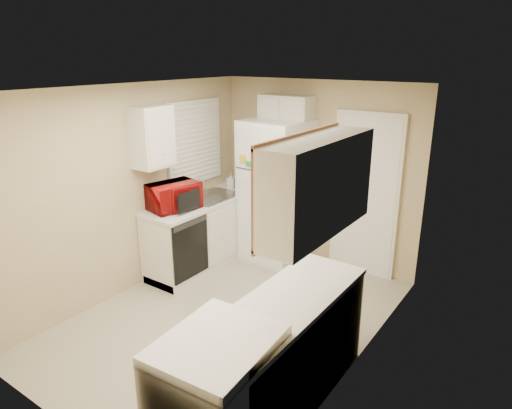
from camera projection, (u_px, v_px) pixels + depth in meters
The scene contains 19 objects.
floor at pixel (229, 318), 4.90m from camera, with size 3.80×3.80×0.00m, color beige.
ceiling at pixel (225, 88), 4.15m from camera, with size 3.80×3.80×0.00m, color white.
wall_left at pixel (133, 190), 5.29m from camera, with size 3.80×3.80×0.00m, color tan.
wall_right at pixel (360, 245), 3.76m from camera, with size 3.80×3.80×0.00m, color tan.
wall_back at pixel (317, 174), 6.00m from camera, with size 2.80×2.80×0.00m, color tan.
wall_front at pixel (50, 290), 3.05m from camera, with size 2.80×2.80×0.00m, color tan.
left_counter at pixel (206, 232), 6.06m from camera, with size 0.60×1.80×0.90m, color silver.
dishwasher at pixel (191, 249), 5.42m from camera, with size 0.03×0.58×0.72m, color black.
sink at pixel (212, 200), 6.05m from camera, with size 0.54×0.74×0.16m, color gray.
microwave at pixel (174, 197), 5.51m from camera, with size 0.33×0.59×0.39m, color #9A0D0C.
soap_bottle at pixel (231, 181), 6.40m from camera, with size 0.10×0.10×0.22m, color silver.
window_blinds at pixel (195, 142), 5.96m from camera, with size 0.10×0.98×1.08m, color silver.
upper_cabinet_left at pixel (152, 137), 5.19m from camera, with size 0.30×0.45×0.70m, color silver.
refrigerator at pixel (277, 192), 6.04m from camera, with size 0.79×0.76×1.91m, color white.
cabinet_over_fridge at pixel (286, 111), 5.85m from camera, with size 0.70×0.30×0.40m, color silver.
interior_door at pixel (365, 196), 5.65m from camera, with size 0.86×0.06×2.08m, color white.
right_counter at pixel (276, 359), 3.54m from camera, with size 0.60×2.00×0.90m, color silver.
stove at pixel (219, 402), 3.04m from camera, with size 0.66×0.81×0.99m, color white.
upper_cabinet_right at pixel (319, 186), 3.27m from camera, with size 0.30×1.20×0.70m, color silver.
Camera 1 is at (2.68, -3.33, 2.70)m, focal length 32.00 mm.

